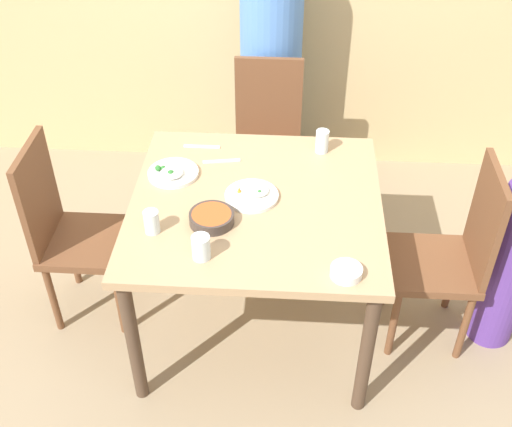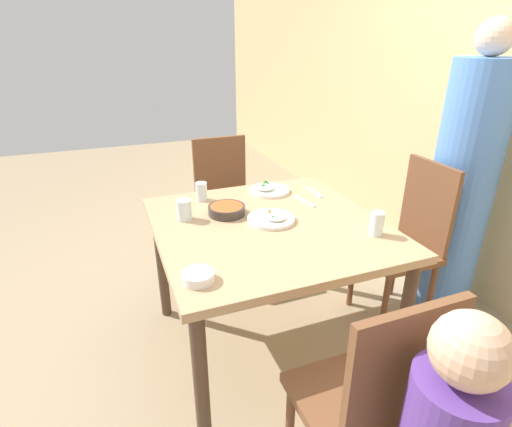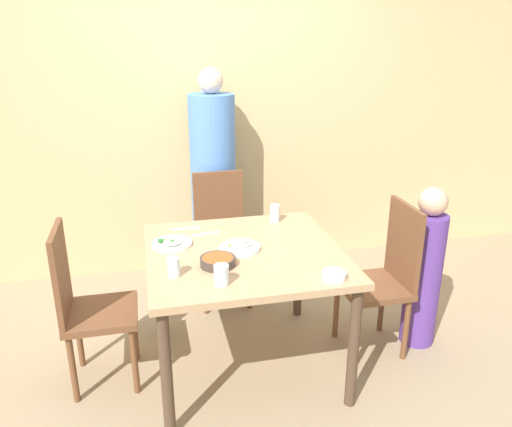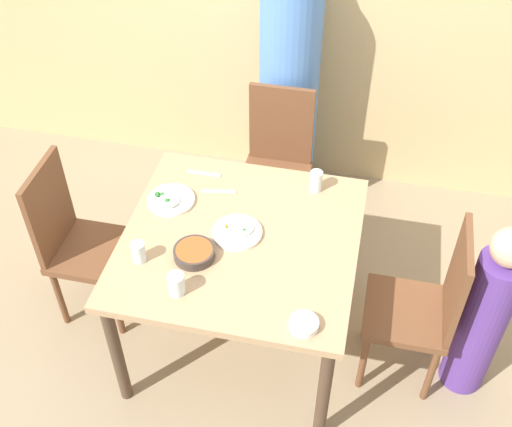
{
  "view_description": "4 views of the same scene",
  "coord_description": "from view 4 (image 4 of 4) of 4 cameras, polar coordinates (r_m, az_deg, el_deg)",
  "views": [
    {
      "loc": [
        0.14,
        -2.23,
        2.51
      ],
      "look_at": [
        0.01,
        -0.09,
        0.78
      ],
      "focal_mm": 45.0,
      "sensor_mm": 36.0,
      "label": 1
    },
    {
      "loc": [
        1.64,
        -0.7,
        1.62
      ],
      "look_at": [
        -0.05,
        -0.05,
        0.81
      ],
      "focal_mm": 28.0,
      "sensor_mm": 36.0,
      "label": 2
    },
    {
      "loc": [
        -0.52,
        -2.57,
        1.95
      ],
      "look_at": [
        0.08,
        0.06,
        0.97
      ],
      "focal_mm": 35.0,
      "sensor_mm": 36.0,
      "label": 3
    },
    {
      "loc": [
        0.52,
        -2.04,
        2.94
      ],
      "look_at": [
        0.08,
        -0.03,
        0.97
      ],
      "focal_mm": 45.0,
      "sensor_mm": 36.0,
      "label": 4
    }
  ],
  "objects": [
    {
      "name": "fork_steel",
      "position": [
        3.37,
        -4.65,
        3.58
      ],
      "size": [
        0.18,
        0.02,
        0.01
      ],
      "color": "silver",
      "rests_on": "dining_table"
    },
    {
      "name": "ground_plane",
      "position": [
        3.62,
        -1.19,
        -10.72
      ],
      "size": [
        10.0,
        10.0,
        0.0
      ],
      "primitive_type": "plane",
      "color": "#998466"
    },
    {
      "name": "plate_rice_adult",
      "position": [
        3.22,
        -7.64,
        1.2
      ],
      "size": [
        0.24,
        0.24,
        0.05
      ],
      "color": "white",
      "rests_on": "dining_table"
    },
    {
      "name": "glass_water_tall",
      "position": [
        2.94,
        -10.41,
        -3.39
      ],
      "size": [
        0.06,
        0.06,
        0.1
      ],
      "color": "silver",
      "rests_on": "dining_table"
    },
    {
      "name": "glass_water_center",
      "position": [
        3.25,
        5.35,
        2.89
      ],
      "size": [
        0.06,
        0.06,
        0.11
      ],
      "color": "silver",
      "rests_on": "dining_table"
    },
    {
      "name": "chair_child_spot",
      "position": [
        3.18,
        14.74,
        -7.9
      ],
      "size": [
        0.4,
        0.4,
        0.98
      ],
      "rotation": [
        0.0,
        0.0,
        -1.57
      ],
      "color": "brown",
      "rests_on": "ground_plane"
    },
    {
      "name": "person_adult",
      "position": [
        3.95,
        2.93,
        10.65
      ],
      "size": [
        0.36,
        0.36,
        1.71
      ],
      "color": "#5184D1",
      "rests_on": "ground_plane"
    },
    {
      "name": "plate_rice_child",
      "position": [
        3.03,
        -1.59,
        -1.62
      ],
      "size": [
        0.24,
        0.24,
        0.04
      ],
      "color": "white",
      "rests_on": "dining_table"
    },
    {
      "name": "chair_adult_spot",
      "position": [
        3.84,
        1.87,
        4.53
      ],
      "size": [
        0.4,
        0.4,
        0.98
      ],
      "color": "brown",
      "rests_on": "ground_plane"
    },
    {
      "name": "chair_empty_left",
      "position": [
        3.5,
        -15.65,
        -2.19
      ],
      "size": [
        0.4,
        0.4,
        0.98
      ],
      "rotation": [
        0.0,
        0.0,
        1.57
      ],
      "color": "brown",
      "rests_on": "ground_plane"
    },
    {
      "name": "bowl_curry",
      "position": [
        2.94,
        -5.51,
        -3.48
      ],
      "size": [
        0.19,
        0.19,
        0.05
      ],
      "color": "#3D332D",
      "rests_on": "dining_table"
    },
    {
      "name": "person_child",
      "position": [
        3.23,
        19.58,
        -8.64
      ],
      "size": [
        0.22,
        0.22,
        1.07
      ],
      "color": "#5B3893",
      "rests_on": "ground_plane"
    },
    {
      "name": "glass_water_short",
      "position": [
        2.79,
        -7.1,
        -6.24
      ],
      "size": [
        0.07,
        0.07,
        0.1
      ],
      "color": "silver",
      "rests_on": "dining_table"
    },
    {
      "name": "spoon_steel",
      "position": [
        3.26,
        -3.35,
        1.99
      ],
      "size": [
        0.18,
        0.05,
        0.01
      ],
      "color": "silver",
      "rests_on": "dining_table"
    },
    {
      "name": "dining_table",
      "position": [
        3.09,
        -1.38,
        -3.32
      ],
      "size": [
        1.11,
        1.09,
        0.77
      ],
      "color": "tan",
      "rests_on": "ground_plane"
    },
    {
      "name": "bowl_rice_small",
      "position": [
        2.68,
        4.28,
        -9.78
      ],
      "size": [
        0.12,
        0.12,
        0.04
      ],
      "color": "white",
      "rests_on": "dining_table"
    }
  ]
}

